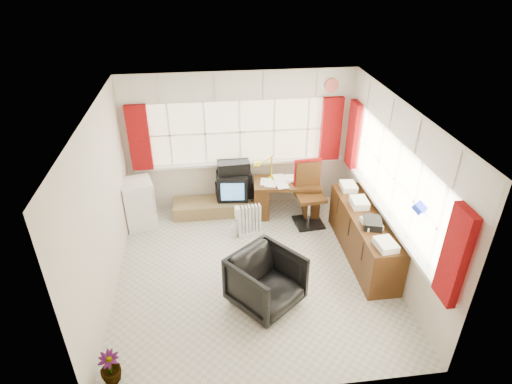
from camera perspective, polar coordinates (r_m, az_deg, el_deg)
ground at (r=6.53m, az=-0.28°, el=-10.59°), size 4.00×4.00×0.00m
room_walls at (r=5.67m, az=-0.32°, el=0.99°), size 4.00×4.00×4.00m
window_back at (r=7.64m, az=-2.05°, el=4.39°), size 3.70×0.12×3.60m
window_right at (r=6.45m, az=17.13°, el=-2.32°), size 0.12×3.70×3.60m
curtains at (r=6.65m, az=6.68°, el=4.97°), size 3.83×3.83×1.15m
overhead_cabinets at (r=6.42m, az=7.48°, el=11.63°), size 3.98×3.98×0.48m
desk at (r=7.64m, az=4.05°, el=-0.55°), size 1.20×0.69×0.70m
desk_lamp at (r=7.47m, az=2.09°, el=4.01°), size 0.17×0.15×0.45m
task_chair at (r=7.39m, az=6.99°, el=0.23°), size 0.51×0.54×1.14m
office_chair at (r=5.80m, az=1.34°, el=-11.78°), size 1.17×1.17×0.77m
radiator at (r=7.14m, az=-0.87°, el=-4.21°), size 0.40×0.20×0.57m
credenza at (r=6.82m, az=14.15°, el=-5.50°), size 0.50×2.00×0.85m
file_tray at (r=6.36m, az=15.26°, el=-4.00°), size 0.33×0.38×0.11m
tv_bench at (r=7.82m, az=-5.81°, el=-1.98°), size 1.40×0.50×0.25m
crt_tv at (r=7.73m, az=-3.11°, el=0.93°), size 0.58×0.55×0.49m
hifi_stack at (r=7.75m, az=-2.99°, el=1.74°), size 0.69×0.46×0.70m
mini_fridge at (r=7.57m, az=-15.35°, el=-1.48°), size 0.61×0.61×0.85m
spray_bottle_a at (r=7.17m, az=-2.93°, el=-4.93°), size 0.12×0.12×0.29m
spray_bottle_b at (r=7.46m, az=-1.88°, el=-3.82°), size 0.11×0.11×0.19m
flower_vase at (r=5.35m, az=-18.89°, el=-21.27°), size 0.25×0.25×0.42m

